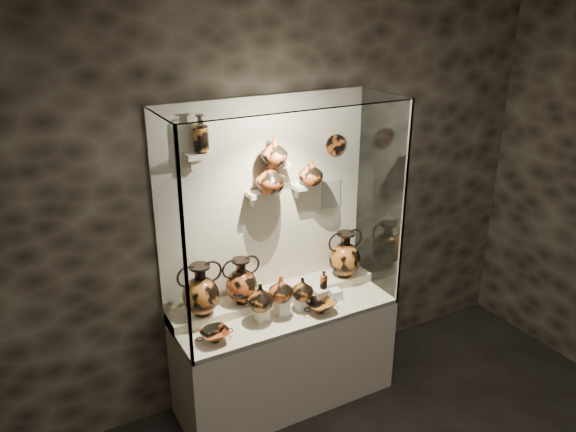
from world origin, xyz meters
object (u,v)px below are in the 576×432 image
object	(u,v)px
jug_a	(260,297)
jug_b	(281,289)
jug_c	(302,289)
ovoid_vase_b	(274,151)
amphora_right	(345,254)
amphora_mid	(241,281)
lekythos_tall	(201,132)
kylix_right	(320,306)
amphora_left	(201,290)
ovoid_vase_a	(270,178)
lekythos_small	(323,279)
kylix_left	(215,334)
ovoid_vase_c	(311,172)

from	to	relation	value
jug_a	jug_b	size ratio (longest dim) A/B	1.06
jug_c	ovoid_vase_b	xyz separation A→B (m)	(-0.09, 0.26, 1.01)
jug_b	ovoid_vase_b	xyz separation A→B (m)	(0.09, 0.26, 0.96)
amphora_right	jug_a	distance (m)	0.89
amphora_mid	ovoid_vase_b	size ratio (longest dim) A/B	1.78
lekythos_tall	kylix_right	bearing A→B (deg)	-31.65
amphora_mid	amphora_left	bearing A→B (deg)	-166.58
jug_a	lekythos_tall	distance (m)	1.25
amphora_right	jug_a	size ratio (longest dim) A/B	1.90
amphora_mid	ovoid_vase_a	distance (m)	0.80
lekythos_small	jug_a	bearing A→B (deg)	-164.72
ovoid_vase_a	jug_b	bearing A→B (deg)	-100.04
amphora_right	lekythos_tall	bearing A→B (deg)	172.98
ovoid_vase_b	kylix_left	bearing A→B (deg)	-172.40
jug_c	ovoid_vase_a	distance (m)	0.87
ovoid_vase_c	amphora_mid	bearing A→B (deg)	177.91
lekythos_small	amphora_left	bearing A→B (deg)	-177.67
amphora_left	lekythos_small	bearing A→B (deg)	-5.89
ovoid_vase_c	lekythos_tall	bearing A→B (deg)	170.77
jug_a	ovoid_vase_c	world-z (taller)	ovoid_vase_c
ovoid_vase_a	ovoid_vase_b	bearing A→B (deg)	16.71
jug_c	kylix_right	distance (m)	0.19
amphora_right	kylix_right	bearing A→B (deg)	-146.45
ovoid_vase_a	amphora_right	bearing A→B (deg)	-2.99
jug_a	lekythos_small	bearing A→B (deg)	-5.06
amphora_right	ovoid_vase_a	distance (m)	0.98
amphora_left	ovoid_vase_a	distance (m)	0.94
lekythos_small	kylix_right	distance (m)	0.21
amphora_mid	amphora_right	xyz separation A→B (m)	(0.92, -0.01, 0.01)
amphora_mid	amphora_right	distance (m)	0.92
amphora_mid	lekythos_tall	world-z (taller)	lekythos_tall
kylix_left	kylix_right	xyz separation A→B (m)	(0.84, -0.02, 0.00)
jug_c	kylix_right	bearing A→B (deg)	-63.98
jug_a	jug_b	world-z (taller)	jug_b
jug_c	lekythos_tall	distance (m)	1.39
ovoid_vase_a	lekythos_tall	bearing A→B (deg)	175.34
jug_b	ovoid_vase_a	xyz separation A→B (m)	(0.05, 0.25, 0.77)
jug_a	kylix_right	size ratio (longest dim) A/B	0.75
lekythos_small	ovoid_vase_a	xyz separation A→B (m)	(-0.33, 0.23, 0.80)
amphora_right	lekythos_small	size ratio (longest dim) A/B	2.40
kylix_right	ovoid_vase_a	distance (m)	1.03
jug_b	lekythos_small	size ratio (longest dim) A/B	1.18
amphora_mid	jug_a	size ratio (longest dim) A/B	1.77
lekythos_small	kylix_left	xyz separation A→B (m)	(-0.94, -0.09, -0.15)
amphora_right	lekythos_tall	size ratio (longest dim) A/B	1.35
jug_b	jug_c	size ratio (longest dim) A/B	1.09
ovoid_vase_c	amphora_left	bearing A→B (deg)	177.16
jug_b	ovoid_vase_b	size ratio (longest dim) A/B	0.95
lekythos_small	lekythos_tall	bearing A→B (deg)	174.51
kylix_right	ovoid_vase_c	size ratio (longest dim) A/B	1.39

